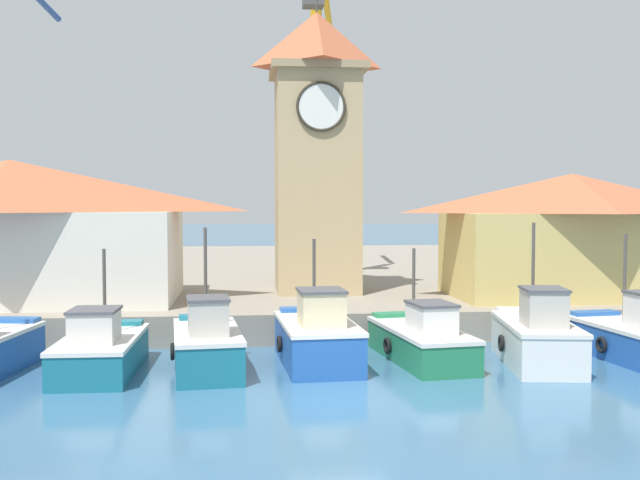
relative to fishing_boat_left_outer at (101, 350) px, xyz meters
name	(u,v)px	position (x,y,z in m)	size (l,w,h in m)	color
ground_plane	(343,398)	(6.52, -3.37, -0.67)	(300.00, 300.00, 0.00)	#386689
quay_wharf	(285,274)	(6.52, 23.46, -0.14)	(120.00, 40.00, 1.08)	gray
fishing_boat_left_outer	(101,350)	(0.00, 0.00, 0.00)	(2.21, 4.73, 3.52)	#196B7F
fishing_boat_left_inner	(207,344)	(3.00, 0.01, 0.10)	(2.31, 4.76, 4.13)	#196B7F
fishing_boat_mid_left	(317,337)	(6.26, 0.56, 0.14)	(2.42, 4.84, 3.75)	#2356A8
fishing_boat_center	(421,340)	(9.48, 0.70, -0.01)	(2.53, 5.37, 3.43)	#237A4C
fishing_boat_mid_right	(537,337)	(12.81, -0.19, 0.16)	(2.57, 4.81, 4.25)	silver
fishing_boat_right_inner	(638,338)	(16.08, -0.02, 0.06)	(2.54, 5.31, 3.89)	#2356A8
clock_tower	(317,146)	(7.15, 9.97, 6.60)	(3.93, 3.93, 13.37)	tan
warehouse_left	(11,229)	(-4.84, 8.10, 3.17)	(12.91, 6.91, 5.43)	silver
warehouse_right	(572,234)	(17.21, 7.27, 2.94)	(10.00, 5.63, 4.95)	tan
port_crane_near	(317,149)	(7.76, 16.29, 6.89)	(2.94, 10.43, 17.49)	#976E11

